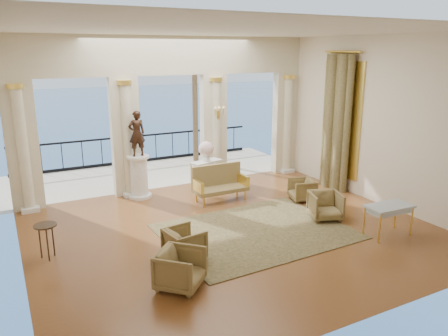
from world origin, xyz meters
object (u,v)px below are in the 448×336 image
armchair_d (185,242)px  pedestal (139,177)px  settee (219,183)px  side_table (46,230)px  statue (137,134)px  armchair_b (325,204)px  armchair_c (302,189)px  game_table (389,208)px  console_table (206,166)px  armchair_a (180,267)px

armchair_d → pedestal: (0.35, 4.16, 0.23)m
settee → side_table: 4.98m
armchair_d → statue: (0.35, 4.16, 1.50)m
armchair_b → armchair_c: (0.36, 1.40, -0.04)m
armchair_d → game_table: game_table is taller
game_table → pedestal: (-4.20, 5.23, -0.06)m
game_table → statue: size_ratio=0.85×
statue → armchair_b: bearing=132.4°
settee → pedestal: (-1.92, 1.27, 0.10)m
console_table → settee: bearing=-108.2°
armchair_a → pedestal: size_ratio=0.63×
armchair_b → console_table: size_ratio=0.73×
game_table → console_table: size_ratio=1.04×
armchair_b → side_table: 6.48m
armchair_c → armchair_d: size_ratio=0.94×
statue → armchair_a: bearing=79.5°
pedestal → statue: statue is taller
game_table → statue: (-4.20, 5.23, 1.21)m
armchair_b → armchair_c: bearing=96.0°
pedestal → console_table: 2.00m
armchair_c → pedestal: size_ratio=0.55×
game_table → console_table: console_table is taller
pedestal → armchair_d: bearing=-94.8°
armchair_b → console_table: 3.83m
armchair_a → armchair_c: (4.81, 2.76, -0.05)m
armchair_a → side_table: armchair_a is taller
armchair_a → armchair_b: size_ratio=1.02×
pedestal → side_table: bearing=-134.5°
game_table → pedestal: bearing=131.3°
armchair_b → settee: bearing=144.1°
armchair_a → statue: bearing=35.7°
console_table → statue: bearing=153.8°
armchair_d → pedestal: pedestal is taller
settee → side_table: settee is taller
armchair_a → side_table: (-1.96, 2.29, 0.24)m
armchair_a → game_table: 5.05m
armchair_d → pedestal: bearing=-13.3°
armchair_a → pedestal: pedestal is taller
console_table → pedestal: bearing=153.8°
armchair_b → armchair_c: size_ratio=1.13×
settee → statue: (-1.92, 1.27, 1.37)m
armchair_b → statue: 5.43m
pedestal → statue: size_ratio=0.96×
armchair_c → statue: 4.87m
pedestal → settee: bearing=-33.4°
armchair_a → settee: (2.76, 3.88, 0.11)m
armchair_a → settee: size_ratio=0.51×
armchair_d → settee: (2.27, 2.89, 0.13)m
armchair_d → side_table: 2.79m
statue → game_table: bearing=127.6°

